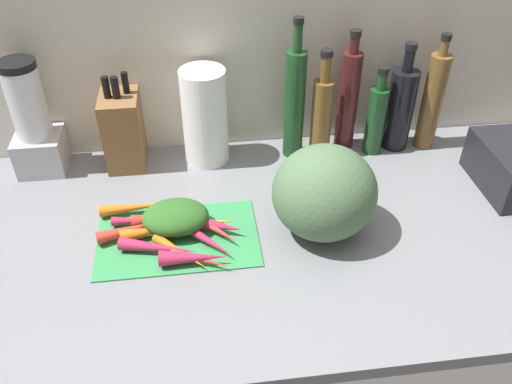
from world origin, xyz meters
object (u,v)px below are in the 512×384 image
winter_squash (324,193)px  bottle_2 (348,99)px  bottle_4 (400,108)px  bottle_3 (376,118)px  carrot_6 (201,259)px  carrot_7 (206,240)px  carrot_12 (155,219)px  blender_appliance (34,125)px  carrot_9 (180,252)px  carrot_1 (136,221)px  bottle_0 (295,102)px  carrot_8 (158,248)px  bottle_5 (432,100)px  cutting_board (178,237)px  paper_towel_roll (205,117)px  carrot_2 (220,226)px  carrot_10 (197,223)px  knife_block (123,129)px  carrot_4 (210,226)px  carrot_3 (194,257)px  bottle_1 (322,115)px  carrot_5 (137,207)px  carrot_11 (152,231)px

winter_squash → bottle_2: 37.28cm
bottle_2 → bottle_4: bearing=-7.3°
bottle_3 → bottle_4: bearing=15.6°
carrot_6 → winter_squash: 30.09cm
carrot_7 → carrot_12: size_ratio=1.49×
winter_squash → blender_appliance: blender_appliance is taller
carrot_9 → carrot_1: bearing=129.8°
bottle_0 → carrot_8: bearing=-134.9°
carrot_12 → bottle_5: bearing=19.1°
cutting_board → bottle_4: (60.76, 31.40, 11.50)cm
paper_towel_roll → bottle_0: size_ratio=0.68×
carrot_2 → winter_squash: 24.24cm
carrot_10 → bottle_3: 56.77cm
bottle_5 → blender_appliance: bearing=178.9°
carrot_6 → carrot_7: 5.84cm
knife_block → bottle_5: (81.79, -2.01, 3.80)cm
carrot_4 → carrot_7: size_ratio=1.06×
bottle_0 → carrot_6: bearing=-123.9°
carrot_3 → carrot_4: carrot_3 is taller
cutting_board → paper_towel_roll: paper_towel_roll is taller
carrot_2 → carrot_9: (-9.08, -6.73, -0.50)cm
paper_towel_roll → carrot_3: bearing=-97.2°
carrot_12 → bottle_0: 47.02cm
bottle_1 → bottle_5: 30.35cm
knife_block → bottle_5: bottle_5 is taller
bottle_4 → bottle_5: 8.57cm
carrot_3 → carrot_12: size_ratio=1.39×
carrot_3 → carrot_5: 22.62cm
carrot_5 → winter_squash: 43.86cm
carrot_8 → winter_squash: winter_squash is taller
carrot_4 → carrot_1: bearing=164.9°
carrot_11 → paper_towel_roll: bearing=65.6°
paper_towel_roll → carrot_12: bearing=-116.8°
carrot_6 → carrot_9: size_ratio=0.90×
knife_block → bottle_1: bottle_1 is taller
carrot_1 → paper_towel_roll: 33.46cm
blender_appliance → paper_towel_roll: 42.86cm
carrot_10 → winter_squash: 29.14cm
carrot_10 → bottle_5: (64.49, 28.61, 11.31)cm
carrot_3 → bottle_4: bottle_4 is taller
knife_block → bottle_4: bearing=-0.9°
carrot_9 → bottle_5: size_ratio=0.46×
carrot_2 → carrot_10: 5.34cm
carrot_6 → bottle_2: size_ratio=0.41×
carrot_6 → bottle_3: 62.79cm
carrot_3 → knife_block: (-16.07, 41.61, 7.53)cm
paper_towel_roll → bottle_3: size_ratio=1.04×
carrot_6 → winter_squash: winter_squash is taller
carrot_4 → cutting_board: bearing=-173.8°
carrot_8 → carrot_9: carrot_8 is taller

